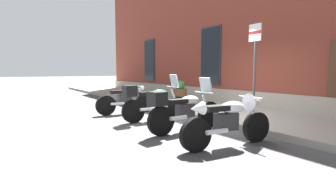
# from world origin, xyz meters

# --- Properties ---
(ground_plane) EXTENTS (140.00, 140.00, 0.00)m
(ground_plane) POSITION_xyz_m (0.00, 0.00, 0.00)
(ground_plane) COLOR #424244
(sidewalk) EXTENTS (32.55, 2.97, 0.16)m
(sidewalk) POSITION_xyz_m (0.00, 1.48, 0.08)
(sidewalk) COLOR gray
(sidewalk) RESTS_ON ground_plane
(lane_stripe) EXTENTS (32.55, 0.12, 0.01)m
(lane_stripe) POSITION_xyz_m (0.00, -3.20, 0.00)
(lane_stripe) COLOR silver
(lane_stripe) RESTS_ON ground_plane
(brick_pub_facade) EXTENTS (26.55, 6.93, 8.17)m
(brick_pub_facade) POSITION_xyz_m (-0.00, 6.38, 4.08)
(brick_pub_facade) COLOR brown
(brick_pub_facade) RESTS_ON ground_plane
(motorcycle_black_naked) EXTENTS (0.62, 2.07, 0.93)m
(motorcycle_black_naked) POSITION_xyz_m (-2.37, -1.20, 0.47)
(motorcycle_black_naked) COLOR black
(motorcycle_black_naked) RESTS_ON ground_plane
(motorcycle_green_touring) EXTENTS (0.62, 2.12, 1.34)m
(motorcycle_green_touring) POSITION_xyz_m (-0.78, -1.09, 0.56)
(motorcycle_green_touring) COLOR black
(motorcycle_green_touring) RESTS_ON ground_plane
(motorcycle_silver_touring) EXTENTS (0.62, 2.17, 1.28)m
(motorcycle_silver_touring) POSITION_xyz_m (0.76, -1.19, 0.53)
(motorcycle_silver_touring) COLOR black
(motorcycle_silver_touring) RESTS_ON ground_plane
(motorcycle_white_sport) EXTENTS (0.62, 2.06, 1.00)m
(motorcycle_white_sport) POSITION_xyz_m (2.18, -1.12, 0.55)
(motorcycle_white_sport) COLOR black
(motorcycle_white_sport) RESTS_ON ground_plane
(parking_sign) EXTENTS (0.36, 0.07, 2.51)m
(parking_sign) POSITION_xyz_m (1.25, 0.76, 1.78)
(parking_sign) COLOR #4C4C51
(parking_sign) RESTS_ON sidewalk
(barrel_planter) EXTENTS (0.56, 0.56, 0.93)m
(barrel_planter) POSITION_xyz_m (-2.44, 1.12, 0.57)
(barrel_planter) COLOR brown
(barrel_planter) RESTS_ON sidewalk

